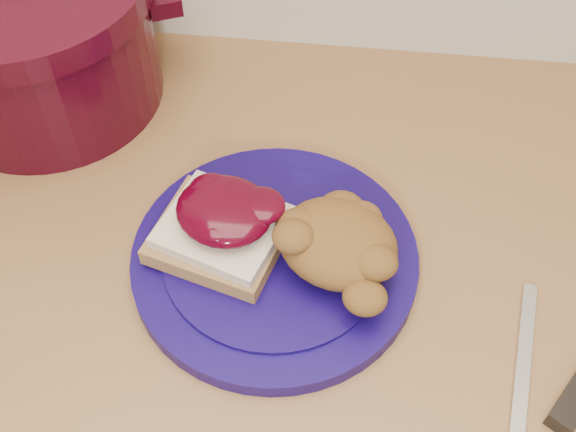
# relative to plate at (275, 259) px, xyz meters

# --- Properties ---
(plate) EXTENTS (0.34, 0.34, 0.02)m
(plate) POSITION_rel_plate_xyz_m (0.00, 0.00, 0.00)
(plate) COLOR #0F0547
(plate) RESTS_ON wood_countertop
(sandwich) EXTENTS (0.13, 0.12, 0.06)m
(sandwich) POSITION_rel_plate_xyz_m (-0.05, 0.01, 0.04)
(sandwich) COLOR olive
(sandwich) RESTS_ON plate
(stuffing_mound) EXTENTS (0.13, 0.13, 0.05)m
(stuffing_mound) POSITION_rel_plate_xyz_m (0.06, -0.00, 0.04)
(stuffing_mound) COLOR brown
(stuffing_mound) RESTS_ON plate
(butter_knife) EXTENTS (0.04, 0.16, 0.00)m
(butter_knife) POSITION_rel_plate_xyz_m (0.22, -0.08, -0.01)
(butter_knife) COLOR silver
(butter_knife) RESTS_ON wood_countertop
(dutch_oven) EXTENTS (0.35, 0.35, 0.17)m
(dutch_oven) POSITION_rel_plate_xyz_m (-0.28, 0.20, 0.07)
(dutch_oven) COLOR black
(dutch_oven) RESTS_ON wood_countertop
(pepper_grinder) EXTENTS (0.07, 0.07, 0.13)m
(pepper_grinder) POSITION_rel_plate_xyz_m (-0.25, 0.21, 0.06)
(pepper_grinder) COLOR black
(pepper_grinder) RESTS_ON wood_countertop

